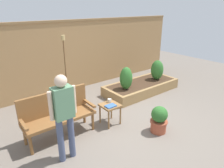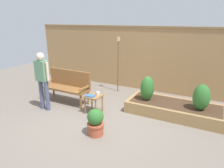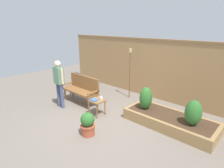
% 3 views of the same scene
% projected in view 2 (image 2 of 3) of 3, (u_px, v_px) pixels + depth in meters
% --- Properties ---
extents(ground_plane, '(14.00, 14.00, 0.00)m').
position_uv_depth(ground_plane, '(102.00, 118.00, 5.07)').
color(ground_plane, '#70665B').
extents(fence_back, '(8.40, 0.14, 2.16)m').
position_uv_depth(fence_back, '(140.00, 58.00, 6.93)').
color(fence_back, '#A37A4C').
rests_on(fence_back, ground_plane).
extents(garden_bench, '(1.44, 0.48, 0.94)m').
position_uv_depth(garden_bench, '(68.00, 84.00, 5.96)').
color(garden_bench, brown).
rests_on(garden_bench, ground_plane).
extents(side_table, '(0.40, 0.40, 0.48)m').
position_uv_depth(side_table, '(94.00, 98.00, 5.25)').
color(side_table, olive).
rests_on(side_table, ground_plane).
extents(cup_on_table, '(0.12, 0.08, 0.08)m').
position_uv_depth(cup_on_table, '(98.00, 93.00, 5.28)').
color(cup_on_table, silver).
rests_on(cup_on_table, side_table).
extents(book_on_table, '(0.24, 0.17, 0.03)m').
position_uv_depth(book_on_table, '(90.00, 96.00, 5.18)').
color(book_on_table, '#38609E').
rests_on(book_on_table, side_table).
extents(potted_boxwood, '(0.37, 0.37, 0.59)m').
position_uv_depth(potted_boxwood, '(96.00, 122.00, 4.26)').
color(potted_boxwood, '#A84C33').
rests_on(potted_boxwood, ground_plane).
extents(raised_planter_bed, '(2.40, 1.00, 0.30)m').
position_uv_depth(raised_planter_bed, '(174.00, 109.00, 5.23)').
color(raised_planter_bed, '#997547').
rests_on(raised_planter_bed, ground_plane).
extents(shrub_near_bench, '(0.36, 0.36, 0.65)m').
position_uv_depth(shrub_near_bench, '(147.00, 88.00, 5.33)').
color(shrub_near_bench, brown).
rests_on(shrub_near_bench, raised_planter_bed).
extents(shrub_far_corner, '(0.39, 0.39, 0.63)m').
position_uv_depth(shrub_far_corner, '(201.00, 97.00, 4.75)').
color(shrub_far_corner, brown).
rests_on(shrub_far_corner, raised_planter_bed).
extents(tiki_torch, '(0.10, 0.10, 1.82)m').
position_uv_depth(tiki_torch, '(118.00, 55.00, 6.58)').
color(tiki_torch, brown).
rests_on(tiki_torch, ground_plane).
extents(person_by_bench, '(0.47, 0.20, 1.56)m').
position_uv_depth(person_by_bench, '(42.00, 76.00, 5.29)').
color(person_by_bench, '#475170').
rests_on(person_by_bench, ground_plane).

